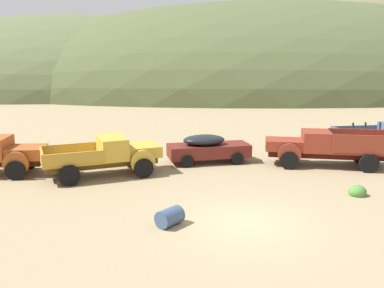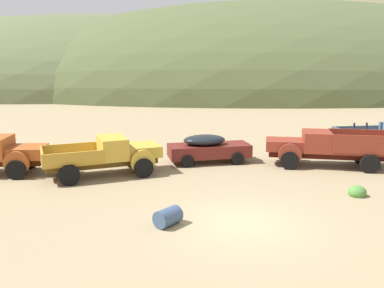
{
  "view_description": "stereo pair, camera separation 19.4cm",
  "coord_description": "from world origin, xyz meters",
  "views": [
    {
      "loc": [
        -3.34,
        -13.29,
        5.61
      ],
      "look_at": [
        -1.15,
        6.4,
        1.55
      ],
      "focal_mm": 38.54,
      "sensor_mm": 36.0,
      "label": 1
    },
    {
      "loc": [
        -3.15,
        -13.31,
        5.61
      ],
      "look_at": [
        -1.15,
        6.4,
        1.55
      ],
      "focal_mm": 38.54,
      "sensor_mm": 36.0,
      "label": 2
    }
  ],
  "objects": [
    {
      "name": "ground_plane",
      "position": [
        0.0,
        0.0,
        0.0
      ],
      "size": [
        300.0,
        300.0,
        0.0
      ],
      "primitive_type": "plane",
      "color": "#998460"
    },
    {
      "name": "bush_back_edge",
      "position": [
        5.42,
        2.38,
        0.15
      ],
      "size": [
        0.75,
        0.68,
        0.58
      ],
      "color": "#4C8438",
      "rests_on": "ground"
    },
    {
      "name": "hill_distant",
      "position": [
        22.3,
        63.81,
        0.0
      ],
      "size": [
        111.25,
        61.92,
        32.05
      ],
      "primitive_type": "ellipsoid",
      "color": "#4C5633",
      "rests_on": "ground"
    },
    {
      "name": "truck_rust_red",
      "position": [
        5.81,
        7.38,
        1.02
      ],
      "size": [
        6.72,
        3.66,
        1.91
      ],
      "rotation": [
        0.0,
        0.0,
        2.86
      ],
      "color": "#42140D",
      "rests_on": "ground"
    },
    {
      "name": "car_oxblood",
      "position": [
        0.18,
        8.79,
        0.81
      ],
      "size": [
        4.88,
        2.26,
        1.57
      ],
      "rotation": [
        0.0,
        0.0,
        0.11
      ],
      "color": "maroon",
      "rests_on": "ground"
    },
    {
      "name": "bush_front_right",
      "position": [
        2.05,
        10.96,
        0.19
      ],
      "size": [
        0.91,
        0.77,
        0.69
      ],
      "color": "#3D702D",
      "rests_on": "ground"
    },
    {
      "name": "hill_far_left",
      "position": [
        -13.82,
        67.18,
        0.0
      ],
      "size": [
        95.03,
        51.99,
        27.39
      ],
      "primitive_type": "ellipsoid",
      "color": "#56603D",
      "rests_on": "ground"
    },
    {
      "name": "truck_faded_yellow",
      "position": [
        -5.12,
        6.83,
        0.99
      ],
      "size": [
        6.01,
        3.71,
        1.89
      ],
      "rotation": [
        0.0,
        0.0,
        0.28
      ],
      "color": "brown",
      "rests_on": "ground"
    },
    {
      "name": "oil_drum_tipped",
      "position": [
        -2.62,
        0.06,
        0.31
      ],
      "size": [
        1.08,
        1.08,
        0.62
      ],
      "color": "#384C6B",
      "rests_on": "ground"
    }
  ]
}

